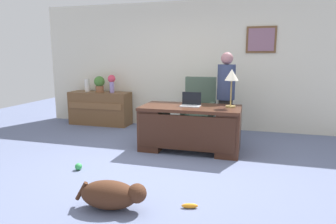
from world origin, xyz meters
name	(u,v)px	position (x,y,z in m)	size (l,w,h in m)	color
ground_plane	(156,167)	(0.00, 0.00, 0.00)	(12.00, 12.00, 0.00)	slate
back_wall	(193,66)	(0.01, 2.60, 1.35)	(7.00, 0.16, 2.70)	beige
desk	(190,127)	(0.30, 0.91, 0.40)	(1.63, 0.81, 0.74)	#422316
credenza	(100,108)	(-2.09, 2.25, 0.38)	(1.40, 0.50, 0.75)	brown
armchair	(199,111)	(0.28, 1.85, 0.51)	(0.60, 0.59, 1.15)	#475B4C
person_standing	(226,96)	(0.80, 1.63, 0.84)	(0.32, 0.32, 1.63)	#262323
dog_lying	(112,195)	(-0.07, -1.25, 0.16)	(0.77, 0.37, 0.30)	#472819
laptop	(191,103)	(0.29, 0.97, 0.80)	(0.32, 0.22, 0.22)	#B2B5BA
desk_lamp	(232,77)	(0.94, 1.03, 1.23)	(0.22, 0.22, 0.61)	#9E8447
vase_with_flowers	(112,82)	(-1.78, 2.25, 1.00)	(0.17, 0.17, 0.39)	#9786C9
vase_empty	(87,85)	(-2.40, 2.25, 0.90)	(0.12, 0.12, 0.29)	silver
potted_plant	(99,83)	(-2.08, 2.25, 0.95)	(0.24, 0.24, 0.36)	brown
dog_toy_ball	(78,167)	(-1.01, -0.40, 0.05)	(0.10, 0.10, 0.10)	green
dog_toy_bone	(190,206)	(0.70, -1.02, 0.03)	(0.17, 0.05, 0.05)	orange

